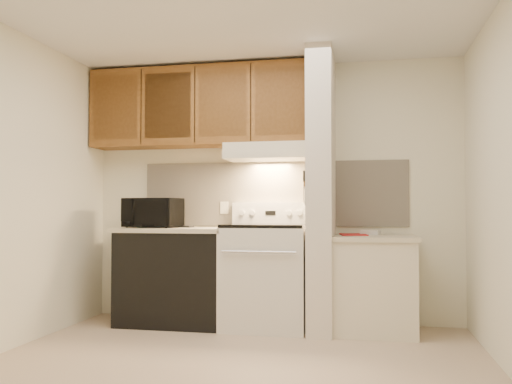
# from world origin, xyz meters

# --- Properties ---
(floor) EXTENTS (3.60, 3.60, 0.00)m
(floor) POSITION_xyz_m (0.00, 0.00, 0.00)
(floor) COLOR #CAAF93
(floor) RESTS_ON ground
(ceiling) EXTENTS (3.60, 3.60, 0.00)m
(ceiling) POSITION_xyz_m (0.00, 0.00, 2.50)
(ceiling) COLOR white
(ceiling) RESTS_ON wall_back
(wall_back) EXTENTS (3.60, 2.50, 0.02)m
(wall_back) POSITION_xyz_m (0.00, 1.50, 1.25)
(wall_back) COLOR white
(wall_back) RESTS_ON floor
(wall_left) EXTENTS (0.02, 3.00, 2.50)m
(wall_left) POSITION_xyz_m (-1.80, 0.00, 1.25)
(wall_left) COLOR white
(wall_left) RESTS_ON floor
(wall_right) EXTENTS (0.02, 3.00, 2.50)m
(wall_right) POSITION_xyz_m (1.80, 0.00, 1.25)
(wall_right) COLOR white
(wall_right) RESTS_ON floor
(backsplash) EXTENTS (2.60, 0.02, 0.63)m
(backsplash) POSITION_xyz_m (0.00, 1.49, 1.24)
(backsplash) COLOR beige
(backsplash) RESTS_ON wall_back
(range_body) EXTENTS (0.76, 0.65, 0.92)m
(range_body) POSITION_xyz_m (0.00, 1.16, 0.46)
(range_body) COLOR silver
(range_body) RESTS_ON floor
(oven_window) EXTENTS (0.50, 0.01, 0.30)m
(oven_window) POSITION_xyz_m (0.00, 0.84, 0.50)
(oven_window) COLOR black
(oven_window) RESTS_ON range_body
(oven_handle) EXTENTS (0.65, 0.02, 0.02)m
(oven_handle) POSITION_xyz_m (0.00, 0.80, 0.72)
(oven_handle) COLOR silver
(oven_handle) RESTS_ON range_body
(cooktop) EXTENTS (0.74, 0.64, 0.03)m
(cooktop) POSITION_xyz_m (0.00, 1.16, 0.94)
(cooktop) COLOR black
(cooktop) RESTS_ON range_body
(range_backguard) EXTENTS (0.76, 0.08, 0.20)m
(range_backguard) POSITION_xyz_m (0.00, 1.44, 1.05)
(range_backguard) COLOR silver
(range_backguard) RESTS_ON range_body
(range_display) EXTENTS (0.10, 0.01, 0.04)m
(range_display) POSITION_xyz_m (0.00, 1.40, 1.05)
(range_display) COLOR black
(range_display) RESTS_ON range_backguard
(range_knob_left_outer) EXTENTS (0.05, 0.02, 0.05)m
(range_knob_left_outer) POSITION_xyz_m (-0.28, 1.40, 1.05)
(range_knob_left_outer) COLOR silver
(range_knob_left_outer) RESTS_ON range_backguard
(range_knob_left_inner) EXTENTS (0.05, 0.02, 0.05)m
(range_knob_left_inner) POSITION_xyz_m (-0.18, 1.40, 1.05)
(range_knob_left_inner) COLOR silver
(range_knob_left_inner) RESTS_ON range_backguard
(range_knob_right_inner) EXTENTS (0.05, 0.02, 0.05)m
(range_knob_right_inner) POSITION_xyz_m (0.18, 1.40, 1.05)
(range_knob_right_inner) COLOR silver
(range_knob_right_inner) RESTS_ON range_backguard
(range_knob_right_outer) EXTENTS (0.05, 0.02, 0.05)m
(range_knob_right_outer) POSITION_xyz_m (0.28, 1.40, 1.05)
(range_knob_right_outer) COLOR silver
(range_knob_right_outer) RESTS_ON range_backguard
(dishwasher_front) EXTENTS (1.00, 0.63, 0.87)m
(dishwasher_front) POSITION_xyz_m (-0.88, 1.17, 0.43)
(dishwasher_front) COLOR black
(dishwasher_front) RESTS_ON floor
(left_countertop) EXTENTS (1.04, 0.67, 0.04)m
(left_countertop) POSITION_xyz_m (-0.88, 1.17, 0.89)
(left_countertop) COLOR beige
(left_countertop) RESTS_ON dishwasher_front
(spoon_rest) EXTENTS (0.26, 0.16, 0.02)m
(spoon_rest) POSITION_xyz_m (-0.85, 1.26, 0.92)
(spoon_rest) COLOR black
(spoon_rest) RESTS_ON left_countertop
(teal_jar) EXTENTS (0.12, 0.12, 0.11)m
(teal_jar) POSITION_xyz_m (-1.20, 1.12, 0.96)
(teal_jar) COLOR #226E70
(teal_jar) RESTS_ON left_countertop
(outlet) EXTENTS (0.08, 0.01, 0.12)m
(outlet) POSITION_xyz_m (-0.48, 1.48, 1.10)
(outlet) COLOR beige
(outlet) RESTS_ON backsplash
(microwave) EXTENTS (0.53, 0.38, 0.28)m
(microwave) POSITION_xyz_m (-1.10, 1.15, 1.05)
(microwave) COLOR black
(microwave) RESTS_ON left_countertop
(partition_pillar) EXTENTS (0.22, 0.70, 2.50)m
(partition_pillar) POSITION_xyz_m (0.51, 1.15, 1.25)
(partition_pillar) COLOR silver
(partition_pillar) RESTS_ON floor
(pillar_trim) EXTENTS (0.01, 0.70, 0.04)m
(pillar_trim) POSITION_xyz_m (0.39, 1.15, 1.30)
(pillar_trim) COLOR brown
(pillar_trim) RESTS_ON partition_pillar
(knife_strip) EXTENTS (0.02, 0.42, 0.04)m
(knife_strip) POSITION_xyz_m (0.39, 1.10, 1.32)
(knife_strip) COLOR black
(knife_strip) RESTS_ON partition_pillar
(knife_blade_a) EXTENTS (0.01, 0.03, 0.16)m
(knife_blade_a) POSITION_xyz_m (0.38, 0.93, 1.22)
(knife_blade_a) COLOR silver
(knife_blade_a) RESTS_ON knife_strip
(knife_handle_a) EXTENTS (0.02, 0.02, 0.10)m
(knife_handle_a) POSITION_xyz_m (0.38, 0.95, 1.37)
(knife_handle_a) COLOR black
(knife_handle_a) RESTS_ON knife_strip
(knife_blade_b) EXTENTS (0.01, 0.04, 0.18)m
(knife_blade_b) POSITION_xyz_m (0.38, 1.02, 1.21)
(knife_blade_b) COLOR silver
(knife_blade_b) RESTS_ON knife_strip
(knife_handle_b) EXTENTS (0.02, 0.02, 0.10)m
(knife_handle_b) POSITION_xyz_m (0.38, 1.02, 1.37)
(knife_handle_b) COLOR black
(knife_handle_b) RESTS_ON knife_strip
(knife_blade_c) EXTENTS (0.01, 0.04, 0.20)m
(knife_blade_c) POSITION_xyz_m (0.38, 1.09, 1.20)
(knife_blade_c) COLOR silver
(knife_blade_c) RESTS_ON knife_strip
(knife_handle_c) EXTENTS (0.02, 0.02, 0.10)m
(knife_handle_c) POSITION_xyz_m (0.38, 1.10, 1.37)
(knife_handle_c) COLOR black
(knife_handle_c) RESTS_ON knife_strip
(knife_blade_d) EXTENTS (0.01, 0.04, 0.16)m
(knife_blade_d) POSITION_xyz_m (0.38, 1.17, 1.22)
(knife_blade_d) COLOR silver
(knife_blade_d) RESTS_ON knife_strip
(knife_handle_d) EXTENTS (0.02, 0.02, 0.10)m
(knife_handle_d) POSITION_xyz_m (0.38, 1.17, 1.37)
(knife_handle_d) COLOR black
(knife_handle_d) RESTS_ON knife_strip
(knife_blade_e) EXTENTS (0.01, 0.04, 0.18)m
(knife_blade_e) POSITION_xyz_m (0.38, 1.26, 1.21)
(knife_blade_e) COLOR silver
(knife_blade_e) RESTS_ON knife_strip
(knife_handle_e) EXTENTS (0.02, 0.02, 0.10)m
(knife_handle_e) POSITION_xyz_m (0.38, 1.26, 1.37)
(knife_handle_e) COLOR black
(knife_handle_e) RESTS_ON knife_strip
(oven_mitt) EXTENTS (0.03, 0.11, 0.26)m
(oven_mitt) POSITION_xyz_m (0.38, 1.32, 1.18)
(oven_mitt) COLOR gray
(oven_mitt) RESTS_ON partition_pillar
(right_cab_base) EXTENTS (0.70, 0.60, 0.81)m
(right_cab_base) POSITION_xyz_m (0.97, 1.15, 0.40)
(right_cab_base) COLOR beige
(right_cab_base) RESTS_ON floor
(right_countertop) EXTENTS (0.74, 0.64, 0.04)m
(right_countertop) POSITION_xyz_m (0.97, 1.15, 0.83)
(right_countertop) COLOR beige
(right_countertop) RESTS_ON right_cab_base
(red_folder) EXTENTS (0.27, 0.34, 0.01)m
(red_folder) POSITION_xyz_m (0.79, 1.25, 0.86)
(red_folder) COLOR red
(red_folder) RESTS_ON right_countertop
(white_box) EXTENTS (0.19, 0.15, 0.04)m
(white_box) POSITION_xyz_m (0.94, 1.33, 0.87)
(white_box) COLOR white
(white_box) RESTS_ON right_countertop
(range_hood) EXTENTS (0.78, 0.44, 0.15)m
(range_hood) POSITION_xyz_m (0.00, 1.28, 1.62)
(range_hood) COLOR beige
(range_hood) RESTS_ON upper_cabinets
(hood_lip) EXTENTS (0.78, 0.04, 0.06)m
(hood_lip) POSITION_xyz_m (0.00, 1.07, 1.58)
(hood_lip) COLOR beige
(hood_lip) RESTS_ON range_hood
(upper_cabinets) EXTENTS (2.18, 0.33, 0.77)m
(upper_cabinets) POSITION_xyz_m (-0.69, 1.32, 2.08)
(upper_cabinets) COLOR brown
(upper_cabinets) RESTS_ON wall_back
(cab_door_a) EXTENTS (0.46, 0.01, 0.63)m
(cab_door_a) POSITION_xyz_m (-1.51, 1.17, 2.08)
(cab_door_a) COLOR brown
(cab_door_a) RESTS_ON upper_cabinets
(cab_gap_a) EXTENTS (0.01, 0.01, 0.73)m
(cab_gap_a) POSITION_xyz_m (-1.23, 1.16, 2.08)
(cab_gap_a) COLOR black
(cab_gap_a) RESTS_ON upper_cabinets
(cab_door_b) EXTENTS (0.46, 0.01, 0.63)m
(cab_door_b) POSITION_xyz_m (-0.96, 1.17, 2.08)
(cab_door_b) COLOR brown
(cab_door_b) RESTS_ON upper_cabinets
(cab_gap_b) EXTENTS (0.01, 0.01, 0.73)m
(cab_gap_b) POSITION_xyz_m (-0.69, 1.16, 2.08)
(cab_gap_b) COLOR black
(cab_gap_b) RESTS_ON upper_cabinets
(cab_door_c) EXTENTS (0.46, 0.01, 0.63)m
(cab_door_c) POSITION_xyz_m (-0.42, 1.17, 2.08)
(cab_door_c) COLOR brown
(cab_door_c) RESTS_ON upper_cabinets
(cab_gap_c) EXTENTS (0.01, 0.01, 0.73)m
(cab_gap_c) POSITION_xyz_m (-0.14, 1.16, 2.08)
(cab_gap_c) COLOR black
(cab_gap_c) RESTS_ON upper_cabinets
(cab_door_d) EXTENTS (0.46, 0.01, 0.63)m
(cab_door_d) POSITION_xyz_m (0.13, 1.17, 2.08)
(cab_door_d) COLOR brown
(cab_door_d) RESTS_ON upper_cabinets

